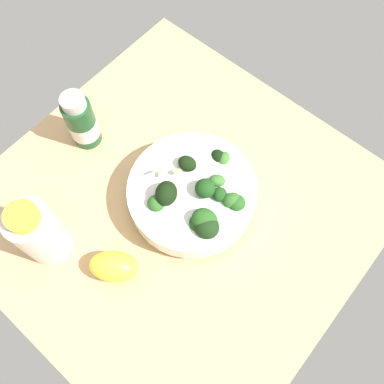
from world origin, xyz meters
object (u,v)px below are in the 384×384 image
bowl_of_broccoli (193,194)px  lemon_wedge (112,265)px  bottle_tall (82,122)px  bottle_short (38,232)px

bowl_of_broccoli → lemon_wedge: bowl_of_broccoli is taller
lemon_wedge → bottle_tall: (15.08, 22.19, 3.04)cm
bottle_short → lemon_wedge: bearing=-69.8°
bowl_of_broccoli → bottle_tall: size_ratio=1.78×
lemon_wedge → bottle_short: 12.82cm
bottle_tall → bottle_short: (-19.22, -10.92, 1.45)cm
bowl_of_broccoli → bottle_tall: 24.75cm
bowl_of_broccoli → lemon_wedge: size_ratio=2.76×
lemon_wedge → bottle_short: bearing=110.2°
bowl_of_broccoli → bottle_short: bearing=148.4°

